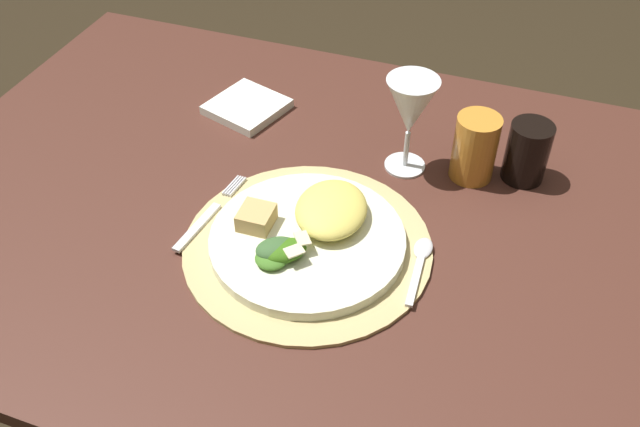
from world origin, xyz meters
The scene contains 12 objects.
dining_table centered at (0.00, 0.00, 0.63)m, with size 1.31×0.85×0.75m.
placemat centered at (-0.02, -0.07, 0.75)m, with size 0.34×0.34×0.01m, color tan.
dinner_plate centered at (-0.02, -0.07, 0.76)m, with size 0.27×0.27×0.02m, color silver.
pasta_serving centered at (0.00, -0.03, 0.79)m, with size 0.12×0.10×0.03m, color #E4D15D.
salad_greens centered at (-0.04, -0.12, 0.78)m, with size 0.08×0.07×0.02m.
bread_piece centered at (-0.09, -0.08, 0.78)m, with size 0.04×0.05×0.03m, color tan.
fork centered at (-0.17, -0.07, 0.76)m, with size 0.03×0.17×0.00m.
spoon centered at (0.13, -0.05, 0.76)m, with size 0.03×0.13×0.01m.
napkin centered at (-0.23, 0.20, 0.76)m, with size 0.11×0.11×0.02m, color white.
wine_glass centered at (0.06, 0.14, 0.86)m, with size 0.08×0.08×0.15m.
amber_tumbler centered at (0.16, 0.16, 0.80)m, with size 0.07×0.07×0.10m, color #C9822D.
dark_tumbler centered at (0.23, 0.18, 0.80)m, with size 0.06×0.06×0.09m, color black.
Camera 1 is at (0.22, -0.70, 1.43)m, focal length 39.33 mm.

